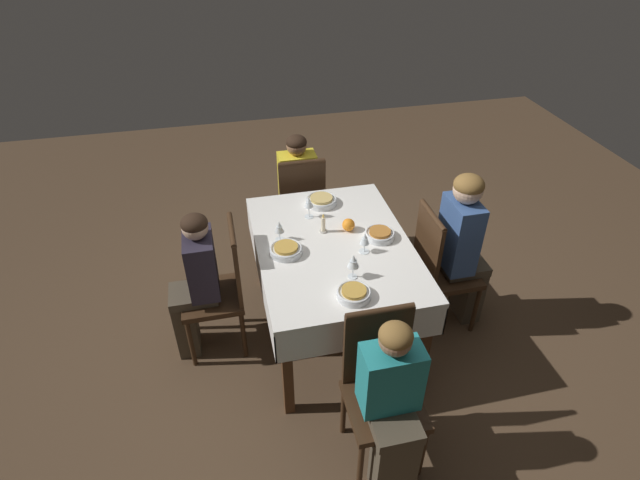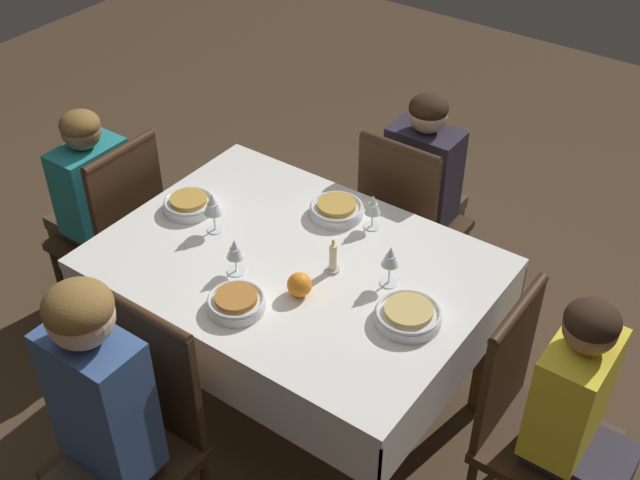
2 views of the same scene
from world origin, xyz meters
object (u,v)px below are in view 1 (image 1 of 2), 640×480
at_px(person_adult_denim, 464,243).
at_px(orange_fruit, 348,225).
at_px(chair_west, 300,203).
at_px(person_child_dark, 195,280).
at_px(person_child_teal, 393,403).
at_px(bowl_south, 286,250).
at_px(person_child_yellow, 297,187).
at_px(candle_centerpiece, 323,225).
at_px(chair_south, 222,285).
at_px(bowl_north, 380,234).
at_px(bowl_west, 321,200).
at_px(wine_glass_south, 279,227).
at_px(bowl_east, 354,293).
at_px(wine_glass_west, 309,203).
at_px(wine_glass_east, 353,261).
at_px(chair_north, 439,265).
at_px(wine_glass_north, 365,239).
at_px(chair_east, 381,383).
at_px(dining_table, 333,255).

bearing_deg(person_adult_denim, orange_fruit, 75.33).
xyz_separation_m(chair_west, person_child_dark, (0.88, -0.86, 0.07)).
bearing_deg(orange_fruit, person_child_teal, -4.77).
distance_m(person_adult_denim, orange_fruit, 0.79).
distance_m(chair_west, bowl_south, 1.04).
bearing_deg(person_child_yellow, person_adult_denim, 128.79).
height_order(person_child_yellow, candle_centerpiece, person_child_yellow).
xyz_separation_m(chair_south, bowl_north, (0.05, 1.05, 0.28)).
relative_size(bowl_west, wine_glass_south, 1.55).
distance_m(bowl_west, orange_fruit, 0.38).
height_order(chair_west, bowl_west, chair_west).
relative_size(chair_west, orange_fruit, 11.31).
bearing_deg(bowl_east, person_child_yellow, -178.84).
bearing_deg(orange_fruit, bowl_south, -70.56).
relative_size(wine_glass_west, candle_centerpiece, 1.15).
xyz_separation_m(wine_glass_west, bowl_east, (0.86, 0.08, -0.09)).
bearing_deg(person_child_yellow, wine_glass_east, 92.93).
bearing_deg(chair_north, wine_glass_north, 95.29).
relative_size(person_adult_denim, orange_fruit, 14.17).
height_order(bowl_west, bowl_south, same).
height_order(person_adult_denim, wine_glass_west, person_adult_denim).
bearing_deg(person_child_yellow, chair_east, 92.13).
relative_size(person_adult_denim, bowl_west, 5.45).
height_order(person_child_yellow, person_child_dark, person_child_dark).
relative_size(chair_east, person_child_dark, 0.89).
bearing_deg(chair_west, person_child_teal, 92.13).
height_order(chair_east, bowl_west, chair_east).
bearing_deg(person_child_dark, bowl_east, 57.69).
bearing_deg(bowl_east, wine_glass_north, 155.46).
xyz_separation_m(bowl_west, wine_glass_east, (0.84, -0.00, 0.09)).
bearing_deg(person_child_dark, candle_centerpiece, 96.36).
distance_m(wine_glass_west, bowl_south, 0.44).
xyz_separation_m(dining_table, wine_glass_north, (0.12, 0.17, 0.19)).
distance_m(person_child_teal, wine_glass_east, 0.81).
height_order(dining_table, wine_glass_south, wine_glass_south).
bearing_deg(dining_table, chair_west, -177.34).
distance_m(bowl_east, candle_centerpiece, 0.66).
xyz_separation_m(wine_glass_north, bowl_west, (-0.62, -0.13, -0.07)).
distance_m(person_adult_denim, person_child_yellow, 1.50).
bearing_deg(dining_table, chair_east, 1.97).
distance_m(chair_north, chair_south, 1.48).
bearing_deg(bowl_north, chair_south, -92.73).
height_order(chair_east, person_child_dark, person_child_dark).
xyz_separation_m(chair_east, orange_fruit, (-1.06, 0.10, 0.30)).
xyz_separation_m(dining_table, bowl_south, (0.03, -0.31, 0.12)).
distance_m(person_adult_denim, person_child_dark, 1.80).
bearing_deg(bowl_east, person_adult_denim, 116.09).
height_order(chair_north, bowl_south, chair_north).
relative_size(person_child_dark, bowl_north, 5.53).
height_order(chair_east, wine_glass_south, chair_east).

